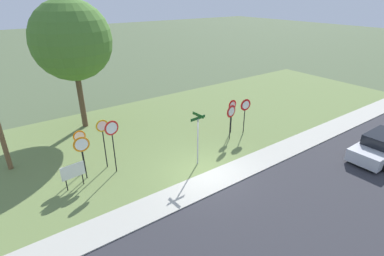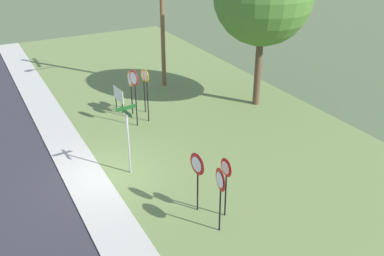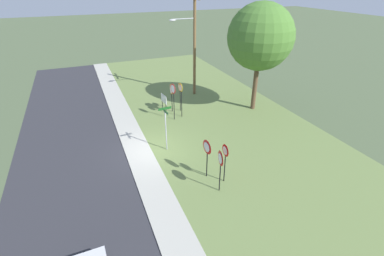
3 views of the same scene
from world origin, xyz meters
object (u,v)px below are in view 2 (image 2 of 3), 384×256
(stop_sign_far_center, at_px, (130,84))
(yield_sign_far_left, at_px, (197,169))
(stop_sign_near_left, at_px, (143,82))
(stop_sign_far_left, at_px, (134,86))
(utility_pole, at_px, (159,1))
(yield_sign_near_left, at_px, (226,175))
(yield_sign_near_right, at_px, (220,186))
(stop_sign_near_right, at_px, (146,85))
(street_name_post, at_px, (128,134))
(notice_board, at_px, (119,96))

(stop_sign_far_center, bearing_deg, yield_sign_far_left, -1.59)
(stop_sign_near_left, height_order, stop_sign_far_left, stop_sign_far_left)
(stop_sign_far_left, distance_m, utility_pole, 6.26)
(yield_sign_near_left, bearing_deg, yield_sign_near_right, -45.27)
(stop_sign_far_center, xyz_separation_m, yield_sign_near_left, (9.41, -0.30, 0.01))
(stop_sign_far_left, height_order, utility_pole, utility_pole)
(stop_sign_near_right, bearing_deg, stop_sign_near_left, 164.80)
(stop_sign_far_left, height_order, yield_sign_near_left, stop_sign_far_left)
(yield_sign_near_left, height_order, street_name_post, street_name_post)
(stop_sign_near_right, bearing_deg, notice_board, -157.09)
(stop_sign_far_left, height_order, yield_sign_far_left, stop_sign_far_left)
(stop_sign_far_center, distance_m, notice_board, 1.15)
(utility_pole, bearing_deg, yield_sign_near_right, -17.03)
(stop_sign_near_right, distance_m, utility_pole, 5.82)
(yield_sign_near_left, relative_size, yield_sign_near_right, 0.96)
(stop_sign_near_right, relative_size, street_name_post, 0.93)
(yield_sign_far_left, distance_m, utility_pole, 12.76)
(stop_sign_near_right, bearing_deg, street_name_post, -32.27)
(stop_sign_near_right, relative_size, yield_sign_far_left, 1.20)
(stop_sign_far_left, relative_size, utility_pole, 0.31)
(yield_sign_near_left, relative_size, utility_pole, 0.25)
(notice_board, bearing_deg, utility_pole, 117.45)
(yield_sign_near_left, xyz_separation_m, utility_pole, (-12.37, 3.39, 3.29))
(street_name_post, bearing_deg, yield_sign_far_left, 14.38)
(stop_sign_near_right, xyz_separation_m, yield_sign_far_left, (7.47, -1.37, -0.25))
(stop_sign_near_right, xyz_separation_m, notice_board, (-1.89, -0.82, -1.11))
(stop_sign_near_right, relative_size, yield_sign_near_left, 1.20)
(stop_sign_near_left, bearing_deg, notice_board, -121.85)
(stop_sign_far_center, distance_m, yield_sign_near_left, 9.41)
(yield_sign_near_left, height_order, utility_pole, utility_pole)
(yield_sign_near_right, bearing_deg, stop_sign_near_right, -179.47)
(notice_board, bearing_deg, yield_sign_far_left, -8.83)
(yield_sign_near_right, height_order, street_name_post, street_name_post)
(stop_sign_near_left, relative_size, yield_sign_far_left, 1.02)
(stop_sign_near_left, height_order, utility_pole, utility_pole)
(yield_sign_near_left, bearing_deg, yield_sign_far_left, -137.03)
(stop_sign_near_left, xyz_separation_m, stop_sign_near_right, (1.09, -0.28, 0.29))
(yield_sign_near_right, relative_size, yield_sign_far_left, 1.04)
(yield_sign_near_right, relative_size, street_name_post, 0.81)
(stop_sign_near_right, bearing_deg, stop_sign_far_left, -72.66)
(yield_sign_near_right, bearing_deg, yield_sign_far_left, -166.97)
(yield_sign_near_right, bearing_deg, notice_board, -173.66)
(notice_board, bearing_deg, stop_sign_far_left, -2.14)
(yield_sign_near_left, bearing_deg, street_name_post, -156.25)
(stop_sign_far_center, height_order, yield_sign_near_left, stop_sign_far_center)
(yield_sign_near_right, height_order, notice_board, yield_sign_near_right)
(stop_sign_near_right, xyz_separation_m, yield_sign_near_left, (8.20, -0.69, -0.27))
(stop_sign_near_right, bearing_deg, yield_sign_near_right, -8.80)
(stop_sign_far_left, xyz_separation_m, yield_sign_near_right, (8.55, -0.57, -0.32))
(street_name_post, bearing_deg, stop_sign_far_center, 153.71)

